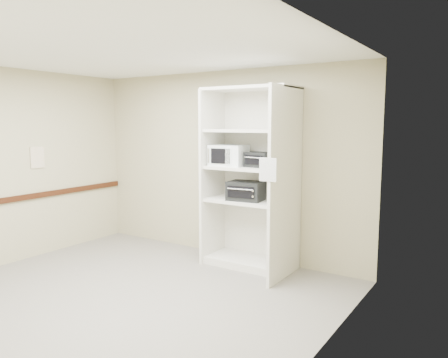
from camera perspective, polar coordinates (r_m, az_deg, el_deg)
The scene contains 12 objects.
floor at distance 5.22m, azimuth -12.53°, elevation -14.76°, with size 4.50×4.00×0.01m, color #636157.
ceiling at distance 4.91m, azimuth -13.43°, elevation 15.93°, with size 4.50×4.00×0.01m, color white.
wall_back at distance 6.43m, azimuth -0.06°, elevation 1.96°, with size 4.50×0.02×2.70m, color tan.
wall_left at distance 6.68m, azimuth -26.52°, elevation 1.39°, with size 0.02×4.00×2.70m, color tan.
wall_right at distance 3.64m, azimuth 12.58°, elevation -2.32°, with size 0.02×4.00×2.70m, color tan.
shelving_unit at distance 5.86m, azimuth 3.82°, elevation -0.73°, with size 1.24×0.92×2.42m.
microwave at distance 5.99m, azimuth 0.65°, elevation 3.11°, with size 0.47×0.36×0.28m, color white.
toaster_oven_upper at distance 5.80m, azimuth 4.68°, elevation 2.53°, with size 0.34×0.26×0.20m, color black.
toaster_oven_lower at distance 5.86m, azimuth 2.89°, elevation -1.55°, with size 0.46×0.35×0.25m, color black.
paper_sign at distance 5.02m, azimuth 5.73°, elevation 1.22°, with size 0.21×0.01×0.27m, color white.
chair_rail at distance 6.72m, azimuth -26.21°, elevation -2.43°, with size 0.04×3.98×0.08m, color black.
wall_poster at distance 6.91m, azimuth -23.19°, elevation 2.61°, with size 0.01×0.22×0.31m, color white.
Camera 1 is at (3.49, -3.37, 1.94)m, focal length 35.00 mm.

